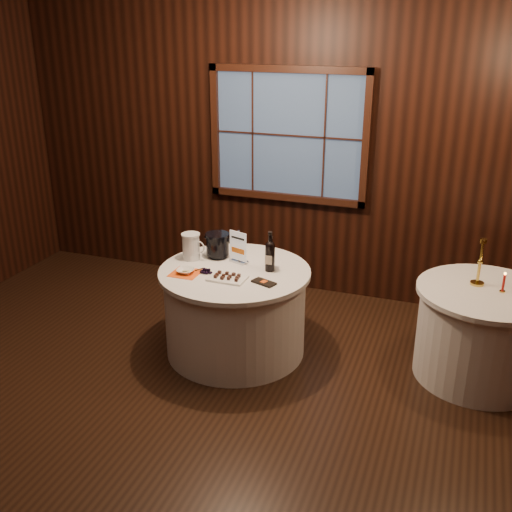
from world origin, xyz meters
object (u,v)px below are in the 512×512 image
at_px(ice_bucket, 218,245).
at_px(glass_pitcher, 191,246).
at_px(main_table, 235,311).
at_px(red_candle, 503,284).
at_px(sign_stand, 239,252).
at_px(grape_bunch, 206,271).
at_px(chocolate_plate, 227,277).
at_px(side_table, 481,333).
at_px(cracker_bowl, 186,271).
at_px(brass_candlestick, 479,268).
at_px(port_bottle_right, 270,254).
at_px(chocolate_box, 264,282).
at_px(port_bottle_left, 271,254).

distance_m(ice_bucket, glass_pitcher, 0.23).
height_order(main_table, red_candle, red_candle).
bearing_deg(glass_pitcher, sign_stand, 12.18).
bearing_deg(grape_bunch, chocolate_plate, -15.12).
height_order(ice_bucket, red_candle, ice_bucket).
xyz_separation_m(side_table, sign_stand, (-2.03, -0.13, 0.48)).
bearing_deg(red_candle, cracker_bowl, -168.33).
height_order(sign_stand, cracker_bowl, sign_stand).
distance_m(grape_bunch, brass_candlestick, 2.18).
distance_m(port_bottle_right, glass_pitcher, 0.73).
bearing_deg(grape_bunch, red_candle, 10.98).
xyz_separation_m(ice_bucket, chocolate_box, (0.57, -0.40, -0.11)).
height_order(port_bottle_left, chocolate_plate, port_bottle_left).
xyz_separation_m(chocolate_box, brass_candlestick, (1.60, 0.56, 0.13)).
height_order(ice_bucket, brass_candlestick, brass_candlestick).
bearing_deg(grape_bunch, main_table, 36.91).
xyz_separation_m(main_table, chocolate_plate, (0.02, -0.20, 0.40)).
distance_m(sign_stand, chocolate_plate, 0.38).
bearing_deg(cracker_bowl, side_table, 12.16).
xyz_separation_m(chocolate_plate, grape_bunch, (-0.21, 0.06, 0.00)).
distance_m(side_table, cracker_bowl, 2.44).
bearing_deg(red_candle, port_bottle_right, -173.31).
bearing_deg(ice_bucket, glass_pitcher, -148.41).
relative_size(main_table, port_bottle_left, 4.49).
xyz_separation_m(main_table, side_table, (2.00, 0.30, 0.00)).
bearing_deg(sign_stand, red_candle, 22.20).
distance_m(sign_stand, chocolate_box, 0.50).
height_order(sign_stand, chocolate_plate, sign_stand).
bearing_deg(port_bottle_left, brass_candlestick, 7.37).
bearing_deg(chocolate_box, sign_stand, 155.38).
distance_m(port_bottle_right, chocolate_box, 0.30).
distance_m(main_table, brass_candlestick, 2.02).
bearing_deg(port_bottle_right, chocolate_plate, -134.15).
height_order(port_bottle_left, port_bottle_right, port_bottle_right).
bearing_deg(grape_bunch, port_bottle_right, 25.99).
bearing_deg(port_bottle_right, port_bottle_left, 99.20).
relative_size(port_bottle_left, chocolate_plate, 0.94).
distance_m(port_bottle_right, chocolate_plate, 0.41).
height_order(chocolate_box, cracker_bowl, cracker_bowl).
distance_m(port_bottle_right, ice_bucket, 0.55).
height_order(side_table, brass_candlestick, brass_candlestick).
bearing_deg(brass_candlestick, glass_pitcher, -173.16).
height_order(main_table, side_table, same).
bearing_deg(glass_pitcher, port_bottle_left, 6.58).
bearing_deg(chocolate_box, grape_bunch, -163.59).
height_order(main_table, chocolate_box, chocolate_box).
relative_size(side_table, glass_pitcher, 4.61).
distance_m(glass_pitcher, red_candle, 2.56).
xyz_separation_m(sign_stand, brass_candlestick, (1.94, 0.22, 0.04)).
height_order(port_bottle_right, glass_pitcher, port_bottle_right).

